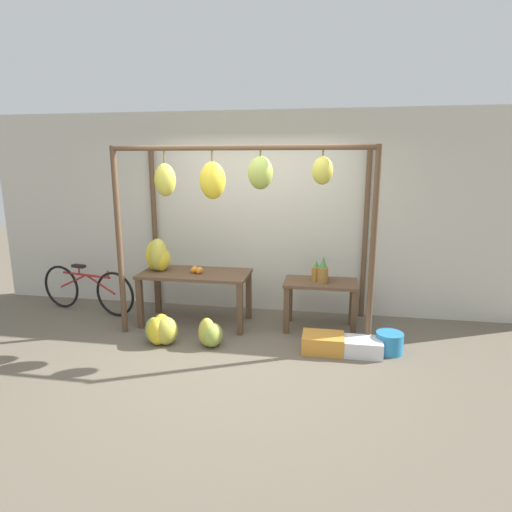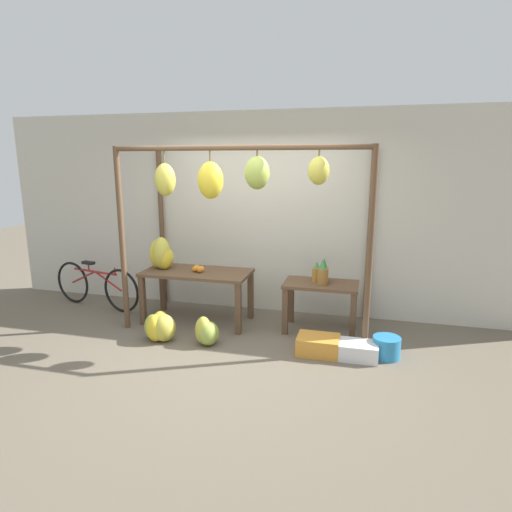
# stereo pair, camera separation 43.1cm
# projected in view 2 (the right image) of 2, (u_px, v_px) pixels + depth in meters

# --- Properties ---
(ground_plane) EXTENTS (20.00, 20.00, 0.00)m
(ground_plane) POSITION_uv_depth(u_px,v_px,m) (227.00, 354.00, 4.82)
(ground_plane) COLOR #665B4C
(shop_wall_back) EXTENTS (8.00, 0.08, 2.80)m
(shop_wall_back) POSITION_uv_depth(u_px,v_px,m) (261.00, 214.00, 6.04)
(shop_wall_back) COLOR beige
(shop_wall_back) RESTS_ON ground_plane
(stall_awning) EXTENTS (3.08, 1.25, 2.30)m
(stall_awning) POSITION_uv_depth(u_px,v_px,m) (235.00, 195.00, 5.02)
(stall_awning) COLOR brown
(stall_awning) RESTS_ON ground_plane
(display_table_main) EXTENTS (1.42, 0.69, 0.70)m
(display_table_main) POSITION_uv_depth(u_px,v_px,m) (197.00, 279.00, 5.69)
(display_table_main) COLOR brown
(display_table_main) RESTS_ON ground_plane
(display_table_side) EXTENTS (0.92, 0.53, 0.63)m
(display_table_side) POSITION_uv_depth(u_px,v_px,m) (321.00, 293.00, 5.38)
(display_table_side) COLOR brown
(display_table_side) RESTS_ON ground_plane
(banana_pile_on_table) EXTENTS (0.38, 0.36, 0.44)m
(banana_pile_on_table) POSITION_uv_depth(u_px,v_px,m) (162.00, 255.00, 5.75)
(banana_pile_on_table) COLOR yellow
(banana_pile_on_table) RESTS_ON display_table_main
(orange_pile) EXTENTS (0.16, 0.18, 0.09)m
(orange_pile) POSITION_uv_depth(u_px,v_px,m) (199.00, 269.00, 5.61)
(orange_pile) COLOR orange
(orange_pile) RESTS_ON display_table_main
(pineapple_cluster) EXTENTS (0.21, 0.28, 0.32)m
(pineapple_cluster) POSITION_uv_depth(u_px,v_px,m) (321.00, 273.00, 5.33)
(pineapple_cluster) COLOR #A3702D
(pineapple_cluster) RESTS_ON display_table_side
(banana_pile_ground_left) EXTENTS (0.50, 0.39, 0.35)m
(banana_pile_ground_left) POSITION_uv_depth(u_px,v_px,m) (159.00, 327.00, 5.15)
(banana_pile_ground_left) COLOR gold
(banana_pile_ground_left) RESTS_ON ground_plane
(banana_pile_ground_right) EXTENTS (0.36, 0.32, 0.34)m
(banana_pile_ground_right) POSITION_uv_depth(u_px,v_px,m) (206.00, 332.00, 5.03)
(banana_pile_ground_right) COLOR #9EB247
(banana_pile_ground_right) RESTS_ON ground_plane
(fruit_crate_white) EXTENTS (0.47, 0.35, 0.20)m
(fruit_crate_white) POSITION_uv_depth(u_px,v_px,m) (318.00, 345.00, 4.81)
(fruit_crate_white) COLOR orange
(fruit_crate_white) RESTS_ON ground_plane
(blue_bucket) EXTENTS (0.30, 0.30, 0.24)m
(blue_bucket) POSITION_uv_depth(u_px,v_px,m) (386.00, 347.00, 4.71)
(blue_bucket) COLOR teal
(blue_bucket) RESTS_ON ground_plane
(parked_bicycle) EXTENTS (1.59, 0.37, 0.68)m
(parked_bicycle) POSITION_uv_depth(u_px,v_px,m) (96.00, 285.00, 6.31)
(parked_bicycle) COLOR black
(parked_bicycle) RESTS_ON ground_plane
(fruit_crate_purple) EXTENTS (0.42, 0.31, 0.18)m
(fruit_crate_purple) POSITION_uv_depth(u_px,v_px,m) (358.00, 351.00, 4.69)
(fruit_crate_purple) COLOR silver
(fruit_crate_purple) RESTS_ON ground_plane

